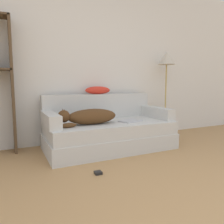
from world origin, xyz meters
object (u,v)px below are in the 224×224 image
dog (89,117)px  floor_lamp (167,64)px  couch (109,135)px  laptop (130,121)px  throw_pillow (98,90)px  power_adapter (98,173)px

dog → floor_lamp: floor_lamp is taller
couch → laptop: (0.28, -0.12, 0.21)m
laptop → throw_pillow: 0.75m
dog → floor_lamp: 1.85m
couch → dog: 0.46m
couch → throw_pillow: (-0.01, 0.42, 0.64)m
floor_lamp → power_adapter: 2.46m
dog → laptop: dog is taller
laptop → power_adapter: (-0.78, -0.68, -0.39)m
floor_lamp → power_adapter: bearing=-147.6°
laptop → dog: bearing=159.6°
laptop → power_adapter: 1.10m
couch → dog: size_ratio=2.24×
couch → floor_lamp: (1.28, 0.33, 1.09)m
couch → laptop: bearing=-24.0°
throw_pillow → floor_lamp: (1.29, -0.09, 0.45)m
power_adapter → laptop: bearing=40.9°
throw_pillow → power_adapter: bearing=-112.0°
couch → floor_lamp: floor_lamp is taller
laptop → floor_lamp: bearing=7.2°
throw_pillow → floor_lamp: 1.37m
throw_pillow → floor_lamp: size_ratio=0.28×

